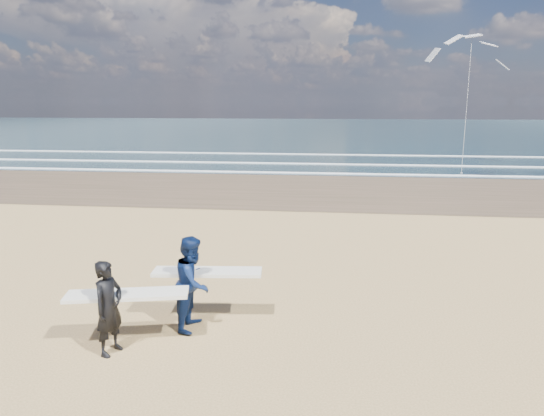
# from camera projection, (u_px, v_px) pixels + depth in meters

# --- Properties ---
(ocean) EXTENTS (220.00, 100.00, 0.02)m
(ocean) POSITION_uv_depth(u_px,v_px,m) (431.00, 130.00, 76.11)
(ocean) COLOR #182D36
(ocean) RESTS_ON ground
(surfer_near) EXTENTS (2.26, 1.21, 1.73)m
(surfer_near) POSITION_uv_depth(u_px,v_px,m) (112.00, 306.00, 8.60)
(surfer_near) COLOR black
(surfer_near) RESTS_ON ground
(surfer_far) EXTENTS (2.24, 1.20, 1.88)m
(surfer_far) POSITION_uv_depth(u_px,v_px,m) (194.00, 282.00, 9.56)
(surfer_far) COLOR #0C1D47
(surfer_far) RESTS_ON ground
(kite_1) EXTENTS (5.44, 4.70, 9.79)m
(kite_1) POSITION_uv_depth(u_px,v_px,m) (468.00, 88.00, 31.48)
(kite_1) COLOR slate
(kite_1) RESTS_ON ground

